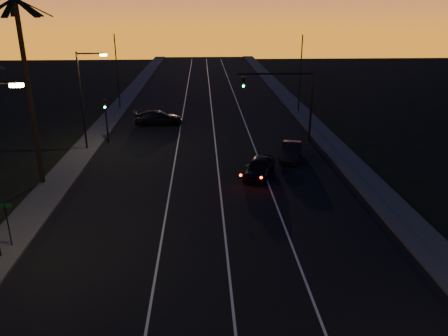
{
  "coord_description": "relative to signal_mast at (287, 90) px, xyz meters",
  "views": [
    {
      "loc": [
        -0.63,
        0.31,
        11.94
      ],
      "look_at": [
        0.59,
        24.85,
        2.88
      ],
      "focal_mm": 35.0,
      "sensor_mm": 36.0,
      "label": 1
    }
  ],
  "objects": [
    {
      "name": "road",
      "position": [
        -7.14,
        -9.99,
        -4.78
      ],
      "size": [
        20.0,
        170.0,
        0.01
      ],
      "primitive_type": "cube",
      "color": "black",
      "rests_on": "ground"
    },
    {
      "name": "sidewalk_left",
      "position": [
        -18.34,
        -9.99,
        -4.7
      ],
      "size": [
        2.4,
        170.0,
        0.16
      ],
      "primitive_type": "cube",
      "color": "#3D3C3A",
      "rests_on": "ground"
    },
    {
      "name": "sidewalk_right",
      "position": [
        4.06,
        -9.99,
        -4.7
      ],
      "size": [
        2.4,
        170.0,
        0.16
      ],
      "primitive_type": "cube",
      "color": "#3D3C3A",
      "rests_on": "ground"
    },
    {
      "name": "lane_stripe_left",
      "position": [
        -10.14,
        -9.99,
        -4.76
      ],
      "size": [
        0.12,
        160.0,
        0.01
      ],
      "primitive_type": "cube",
      "color": "silver",
      "rests_on": "road"
    },
    {
      "name": "lane_stripe_mid",
      "position": [
        -6.64,
        -9.99,
        -4.76
      ],
      "size": [
        0.12,
        160.0,
        0.01
      ],
      "primitive_type": "cube",
      "color": "silver",
      "rests_on": "road"
    },
    {
      "name": "lane_stripe_right",
      "position": [
        -3.14,
        -9.99,
        -4.76
      ],
      "size": [
        0.12,
        160.0,
        0.01
      ],
      "primitive_type": "cube",
      "color": "silver",
      "rests_on": "road"
    },
    {
      "name": "palm_far",
      "position": [
        -19.34,
        -9.99,
        2.83
      ],
      "size": [
        4.25,
        4.16,
        12.53
      ],
      "color": "black",
      "rests_on": "ground"
    },
    {
      "name": "streetlight_left_far",
      "position": [
        -17.82,
        -1.99,
        0.28
      ],
      "size": [
        2.55,
        0.26,
        8.5
      ],
      "color": "black",
      "rests_on": "ground"
    },
    {
      "name": "street_sign",
      "position": [
        -17.94,
        -18.99,
        -3.13
      ],
      "size": [
        0.7,
        0.06,
        2.6
      ],
      "color": "black",
      "rests_on": "ground"
    },
    {
      "name": "signal_mast",
      "position": [
        0.0,
        0.0,
        0.0
      ],
      "size": [
        7.1,
        0.41,
        7.0
      ],
      "color": "black",
      "rests_on": "ground"
    },
    {
      "name": "signal_post",
      "position": [
        -16.64,
        -0.01,
        -1.89
      ],
      "size": [
        0.28,
        0.37,
        4.2
      ],
      "color": "black",
      "rests_on": "ground"
    },
    {
      "name": "far_pole_left",
      "position": [
        -18.14,
        15.01,
        -0.28
      ],
      "size": [
        0.14,
        0.14,
        9.0
      ],
      "primitive_type": "cylinder",
      "color": "black",
      "rests_on": "ground"
    },
    {
      "name": "far_pole_right",
      "position": [
        3.86,
        12.01,
        -0.28
      ],
      "size": [
        0.14,
        0.14,
        9.0
      ],
      "primitive_type": "cylinder",
      "color": "black",
      "rests_on": "ground"
    },
    {
      "name": "lead_car",
      "position": [
        -3.61,
        -9.37,
        -4.04
      ],
      "size": [
        3.24,
        5.06,
        1.46
      ],
      "color": "black",
      "rests_on": "road"
    },
    {
      "name": "right_car",
      "position": [
        -0.47,
        -5.5,
        -4.07
      ],
      "size": [
        2.66,
        4.5,
        1.4
      ],
      "color": "black",
      "rests_on": "road"
    },
    {
      "name": "cross_car",
      "position": [
        -12.56,
        6.57,
        -4.02
      ],
      "size": [
        5.34,
        2.6,
        1.5
      ],
      "color": "black",
      "rests_on": "road"
    }
  ]
}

